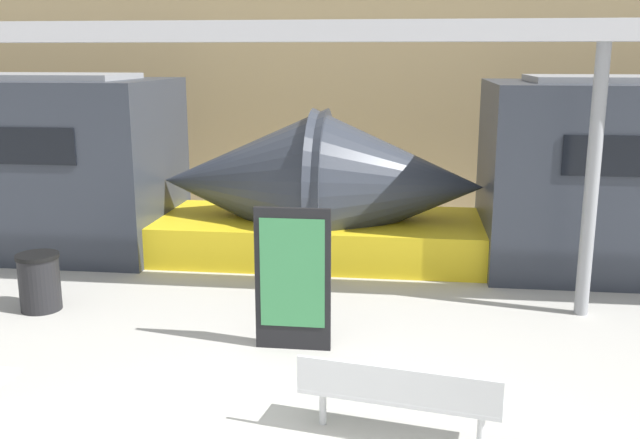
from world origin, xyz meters
name	(u,v)px	position (x,y,z in m)	size (l,w,h in m)	color
station_wall	(371,102)	(0.00, 10.74, 2.50)	(56.00, 0.20, 5.00)	tan
bench_near	(399,393)	(0.86, 0.76, 0.48)	(1.94, 0.76, 0.78)	silver
trash_bin	(40,282)	(-4.24, 3.65, 0.41)	(0.59, 0.59, 0.82)	black
poster_board	(293,279)	(-0.46, 2.74, 0.90)	(0.92, 0.07, 1.78)	black
support_column_near	(592,183)	(3.33, 4.45, 1.85)	(0.19, 0.19, 3.70)	gray
canopy_beam	(605,30)	(3.33, 4.45, 3.84)	(28.00, 0.60, 0.28)	#B7B7BC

